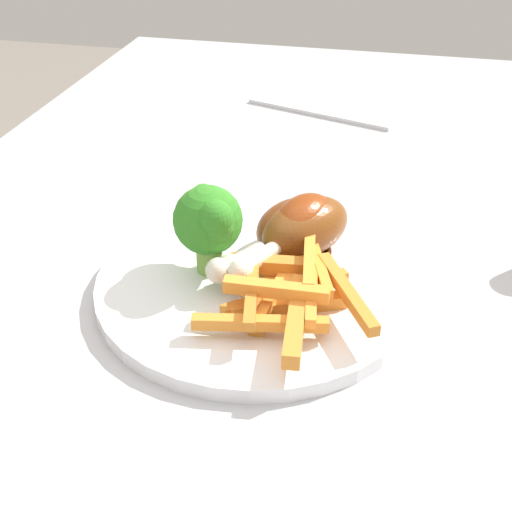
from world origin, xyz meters
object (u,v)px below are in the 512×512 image
(broccoli_floret_front, at_px, (208,219))
(fork, at_px, (318,113))
(dining_table, at_px, (325,369))
(chicken_drumstick_extra, at_px, (294,229))
(chicken_drumstick_far, at_px, (301,230))
(dinner_plate, at_px, (256,284))
(carrot_fries_pile, at_px, (288,290))
(chicken_drumstick_near, at_px, (300,228))

(broccoli_floret_front, relative_size, fork, 0.38)
(dining_table, bearing_deg, fork, 10.44)
(dining_table, relative_size, chicken_drumstick_extra, 10.40)
(broccoli_floret_front, distance_m, chicken_drumstick_extra, 0.08)
(chicken_drumstick_far, bearing_deg, dining_table, -108.48)
(dinner_plate, xyz_separation_m, carrot_fries_pile, (-0.03, -0.03, 0.02))
(carrot_fries_pile, distance_m, chicken_drumstick_extra, 0.08)
(broccoli_floret_front, bearing_deg, chicken_drumstick_far, -59.95)
(fork, bearing_deg, broccoli_floret_front, 102.75)
(chicken_drumstick_far, bearing_deg, chicken_drumstick_extra, 60.42)
(carrot_fries_pile, xyz_separation_m, chicken_drumstick_far, (0.07, 0.00, 0.01))
(broccoli_floret_front, xyz_separation_m, fork, (0.37, -0.03, -0.05))
(dining_table, relative_size, chicken_drumstick_far, 9.80)
(carrot_fries_pile, relative_size, fork, 0.83)
(broccoli_floret_front, relative_size, chicken_drumstick_extra, 0.59)
(chicken_drumstick_near, bearing_deg, chicken_drumstick_extra, 57.42)
(chicken_drumstick_extra, bearing_deg, carrot_fries_pile, -172.47)
(dining_table, height_order, carrot_fries_pile, carrot_fries_pile)
(carrot_fries_pile, bearing_deg, chicken_drumstick_far, 2.75)
(carrot_fries_pile, xyz_separation_m, chicken_drumstick_near, (0.07, 0.00, 0.01))
(dining_table, relative_size, dinner_plate, 5.11)
(dinner_plate, height_order, chicken_drumstick_extra, chicken_drumstick_extra)
(dinner_plate, relative_size, broccoli_floret_front, 3.46)
(dining_table, distance_m, fork, 0.37)
(dinner_plate, bearing_deg, carrot_fries_pile, -134.96)
(fork, bearing_deg, carrot_fries_pile, 112.69)
(dining_table, bearing_deg, chicken_drumstick_near, 71.84)
(dinner_plate, height_order, fork, dinner_plate)
(dining_table, xyz_separation_m, chicken_drumstick_near, (0.01, 0.03, 0.14))
(dining_table, distance_m, chicken_drumstick_far, 0.14)
(dinner_plate, height_order, carrot_fries_pile, carrot_fries_pile)
(broccoli_floret_front, xyz_separation_m, carrot_fries_pile, (-0.03, -0.07, -0.03))
(chicken_drumstick_near, xyz_separation_m, chicken_drumstick_extra, (0.00, 0.01, -0.00))
(broccoli_floret_front, distance_m, fork, 0.38)
(chicken_drumstick_extra, bearing_deg, broccoli_floret_front, 125.25)
(fork, bearing_deg, dinner_plate, 108.47)
(dinner_plate, distance_m, chicken_drumstick_near, 0.06)
(dining_table, distance_m, broccoli_floret_front, 0.18)
(broccoli_floret_front, bearing_deg, chicken_drumstick_near, -59.50)
(broccoli_floret_front, height_order, chicken_drumstick_extra, broccoli_floret_front)
(broccoli_floret_front, bearing_deg, chicken_drumstick_extra, -54.75)
(chicken_drumstick_near, height_order, fork, chicken_drumstick_near)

